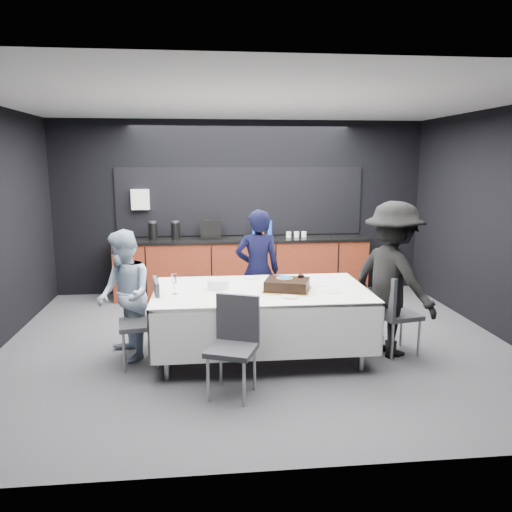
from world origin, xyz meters
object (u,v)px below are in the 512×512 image
at_px(plate_stack, 218,284).
at_px(chair_near, 234,338).
at_px(party_table, 261,301).
at_px(champagne_flute, 174,279).
at_px(person_left, 124,296).
at_px(person_right, 392,279).
at_px(person_center, 258,271).
at_px(cake_assembly, 287,285).
at_px(chair_left, 147,316).
at_px(chair_right, 392,308).

relative_size(plate_stack, chair_near, 0.26).
distance_m(party_table, champagne_flute, 0.98).
distance_m(person_left, person_right, 2.96).
bearing_deg(person_center, cake_assembly, 101.33).
bearing_deg(chair_left, person_right, 0.36).
bearing_deg(chair_right, person_center, 145.59).
distance_m(champagne_flute, chair_right, 2.43).
bearing_deg(chair_near, champagne_flute, 128.96).
distance_m(plate_stack, chair_left, 0.84).
xyz_separation_m(plate_stack, chair_right, (1.93, -0.15, -0.30)).
height_order(chair_left, person_left, person_left).
height_order(party_table, chair_right, chair_right).
distance_m(plate_stack, person_right, 1.93).
distance_m(chair_near, person_center, 1.80).
bearing_deg(person_left, chair_near, 25.30).
distance_m(party_table, person_left, 1.49).
xyz_separation_m(party_table, chair_near, (-0.34, -0.84, -0.11)).
relative_size(party_table, champagne_flute, 10.36).
xyz_separation_m(plate_stack, person_left, (-1.02, 0.04, -0.11)).
bearing_deg(person_right, chair_near, 86.35).
bearing_deg(person_left, party_table, 61.06).
xyz_separation_m(plate_stack, person_center, (0.52, 0.81, -0.05)).
xyz_separation_m(chair_right, person_right, (-0.01, 0.02, 0.33)).
relative_size(party_table, plate_stack, 9.74).
bearing_deg(party_table, champagne_flute, -172.29).
bearing_deg(plate_stack, person_right, -3.86).
distance_m(chair_left, person_right, 2.72).
height_order(plate_stack, chair_left, chair_left).
relative_size(champagne_flute, chair_right, 0.24).
xyz_separation_m(cake_assembly, plate_stack, (-0.74, 0.17, -0.01)).
xyz_separation_m(plate_stack, chair_left, (-0.77, -0.15, -0.30)).
height_order(cake_assembly, person_left, person_left).
bearing_deg(person_center, chair_right, 144.64).
height_order(cake_assembly, champagne_flute, champagne_flute).
xyz_separation_m(chair_left, person_center, (1.29, 0.96, 0.25)).
relative_size(champagne_flute, person_center, 0.14).
distance_m(chair_left, person_left, 0.36).
xyz_separation_m(champagne_flute, chair_right, (2.40, 0.05, -0.40)).
bearing_deg(chair_left, person_left, 143.90).
xyz_separation_m(party_table, person_left, (-1.48, 0.11, 0.07)).
height_order(chair_left, person_center, person_center).
xyz_separation_m(champagne_flute, person_right, (2.39, 0.07, -0.08)).
bearing_deg(cake_assembly, person_left, 173.32).
height_order(party_table, person_left, person_left).
bearing_deg(person_center, party_table, 85.06).
bearing_deg(chair_left, plate_stack, 10.84).
distance_m(party_table, person_right, 1.48).
height_order(plate_stack, person_center, person_center).
xyz_separation_m(chair_left, person_right, (2.70, 0.02, 0.33)).
bearing_deg(chair_near, cake_assembly, 50.37).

